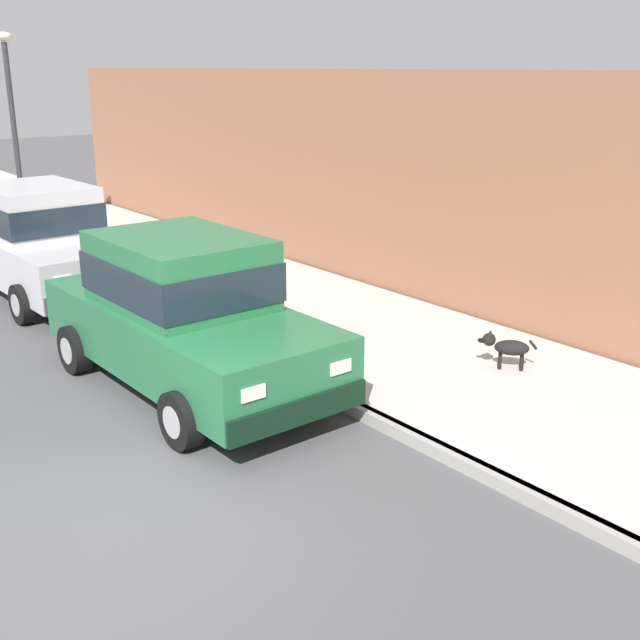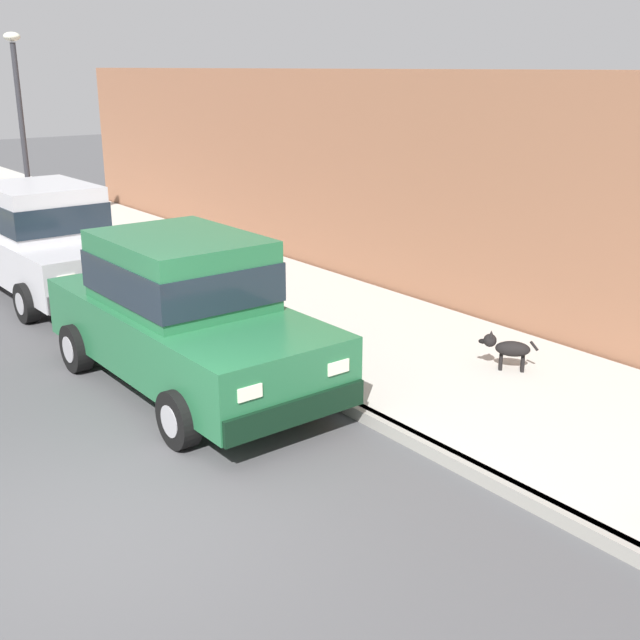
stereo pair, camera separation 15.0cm
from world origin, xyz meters
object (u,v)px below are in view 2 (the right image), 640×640
car_green_sedan (185,311)px  dog_black (507,348)px  street_lamp (20,110)px  car_silver_sedan (45,239)px

car_green_sedan → dog_black: 4.10m
street_lamp → car_green_sedan: bearing=-98.1°
car_green_sedan → car_silver_sedan: bearing=88.8°
car_green_sedan → street_lamp: street_lamp is taller
car_green_sedan → street_lamp: size_ratio=1.05×
dog_black → street_lamp: bearing=98.7°
street_lamp → car_silver_sedan: bearing=-105.3°
dog_black → street_lamp: 12.84m
car_silver_sedan → street_lamp: bearing=74.7°
car_silver_sedan → street_lamp: 5.40m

